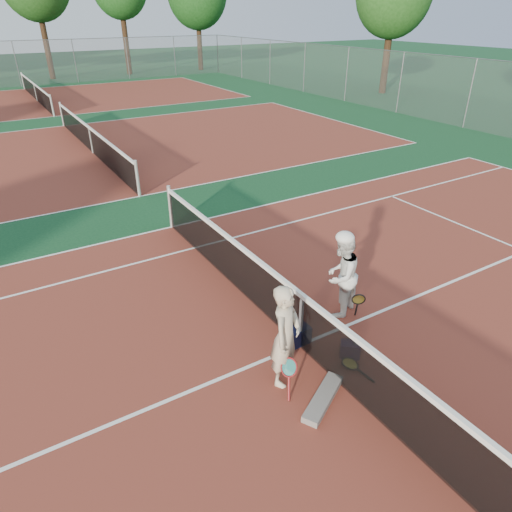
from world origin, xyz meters
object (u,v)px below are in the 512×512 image
(player_a, at_px, (286,336))
(player_b, at_px, (341,276))
(sports_bag_purple, at_px, (350,349))
(sports_bag_navy, at_px, (297,335))
(racket_red, at_px, (289,375))
(racket_black_held, at_px, (358,307))
(water_bottle, at_px, (356,349))
(net_main, at_px, (301,321))
(racket_spare, at_px, (350,364))

(player_a, xyz_separation_m, player_b, (1.81, 0.90, -0.03))
(sports_bag_purple, bearing_deg, player_b, 58.87)
(player_b, height_order, sports_bag_navy, player_b)
(racket_red, xyz_separation_m, sports_bag_navy, (0.74, 0.80, -0.12))
(sports_bag_navy, distance_m, sports_bag_purple, 0.88)
(player_a, distance_m, racket_red, 0.58)
(player_a, height_order, racket_black_held, player_a)
(player_b, relative_size, sports_bag_purple, 5.06)
(sports_bag_navy, bearing_deg, water_bottle, -51.93)
(racket_black_held, bearing_deg, net_main, -51.68)
(racket_black_held, bearing_deg, sports_bag_navy, -55.53)
(racket_red, bearing_deg, player_a, 12.59)
(racket_red, distance_m, water_bottle, 1.34)
(racket_red, relative_size, sports_bag_navy, 1.39)
(player_a, xyz_separation_m, racket_black_held, (1.93, 0.54, -0.52))
(racket_red, xyz_separation_m, sports_bag_purple, (1.27, 0.10, -0.15))
(net_main, distance_m, water_bottle, 0.97)
(racket_spare, distance_m, water_bottle, 0.29)
(racket_black_held, relative_size, sports_bag_navy, 1.46)
(player_a, height_order, racket_spare, player_a)
(racket_red, xyz_separation_m, racket_spare, (1.11, -0.10, -0.24))
(player_b, bearing_deg, net_main, -4.12)
(player_a, xyz_separation_m, racket_spare, (1.03, -0.31, -0.77))
(player_b, relative_size, racket_black_held, 2.73)
(player_a, distance_m, player_b, 2.02)
(racket_black_held, height_order, racket_spare, racket_black_held)
(player_b, xyz_separation_m, sports_bag_navy, (-1.14, -0.32, -0.63))
(racket_black_held, height_order, sports_bag_purple, racket_black_held)
(player_b, bearing_deg, water_bottle, 39.36)
(player_b, height_order, sports_bag_purple, player_b)
(sports_bag_purple, relative_size, water_bottle, 1.03)
(player_a, xyz_separation_m, sports_bag_navy, (0.67, 0.59, -0.66))
(racket_red, distance_m, racket_spare, 1.13)
(net_main, bearing_deg, racket_spare, -65.03)
(player_a, relative_size, sports_bag_navy, 4.13)
(sports_bag_purple, bearing_deg, player_a, 174.63)
(racket_black_held, bearing_deg, player_b, -124.78)
(player_a, relative_size, racket_black_held, 2.83)
(player_b, height_order, water_bottle, player_b)
(player_b, relative_size, water_bottle, 5.22)
(net_main, xyz_separation_m, sports_bag_navy, (0.01, 0.09, -0.36))
(net_main, bearing_deg, player_b, 19.28)
(net_main, relative_size, water_bottle, 36.60)
(net_main, height_order, sports_bag_purple, net_main)
(net_main, xyz_separation_m, player_b, (1.16, 0.40, 0.27))
(player_b, xyz_separation_m, racket_red, (-1.88, -1.12, -0.51))
(sports_bag_navy, bearing_deg, racket_red, -132.89)
(net_main, xyz_separation_m, racket_spare, (0.38, -0.81, -0.47))
(racket_black_held, bearing_deg, racket_red, -32.92)
(racket_black_held, bearing_deg, sports_bag_purple, -11.96)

